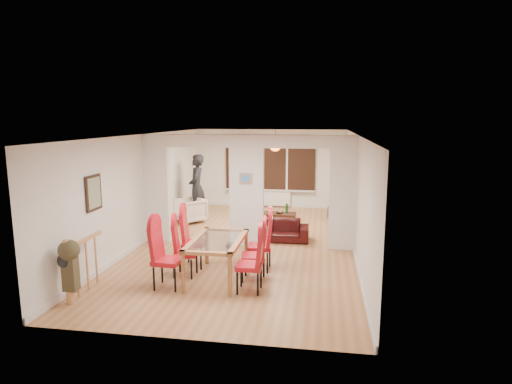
% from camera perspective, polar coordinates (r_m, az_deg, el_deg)
% --- Properties ---
extents(floor, '(5.00, 9.00, 0.01)m').
position_cam_1_polar(floor, '(10.28, -1.23, -6.99)').
color(floor, '#AB7345').
rests_on(floor, ground).
extents(room_walls, '(5.00, 9.00, 2.60)m').
position_cam_1_polar(room_walls, '(9.98, -1.26, 0.17)').
color(room_walls, silver).
rests_on(room_walls, floor).
extents(divider_wall, '(5.00, 0.18, 2.60)m').
position_cam_1_polar(divider_wall, '(9.98, -1.26, 0.17)').
color(divider_wall, white).
rests_on(divider_wall, floor).
extents(bay_window_blinds, '(3.00, 0.08, 1.80)m').
position_cam_1_polar(bay_window_blinds, '(14.30, 1.88, 3.93)').
color(bay_window_blinds, black).
rests_on(bay_window_blinds, room_walls).
extents(radiator, '(1.40, 0.08, 0.50)m').
position_cam_1_polar(radiator, '(14.44, 1.83, -0.83)').
color(radiator, white).
rests_on(radiator, floor).
extents(pendant_light, '(0.36, 0.36, 0.36)m').
position_cam_1_polar(pendant_light, '(13.08, 2.59, 6.23)').
color(pendant_light, orange).
rests_on(pendant_light, room_walls).
extents(stair_newel, '(0.40, 1.20, 1.10)m').
position_cam_1_polar(stair_newel, '(7.99, -21.83, -8.58)').
color(stair_newel, tan).
rests_on(stair_newel, floor).
extents(wall_poster, '(0.04, 0.52, 0.67)m').
position_cam_1_polar(wall_poster, '(8.52, -20.84, -0.10)').
color(wall_poster, gray).
rests_on(wall_poster, room_walls).
extents(pillar_photo, '(0.30, 0.03, 0.25)m').
position_cam_1_polar(pillar_photo, '(9.83, -1.37, 1.80)').
color(pillar_photo, '#4C8CD8').
rests_on(pillar_photo, divider_wall).
extents(dining_table, '(0.92, 1.63, 0.76)m').
position_cam_1_polar(dining_table, '(8.11, -5.18, -8.86)').
color(dining_table, '#A66C3D').
rests_on(dining_table, floor).
extents(dining_chair_la, '(0.49, 0.49, 1.16)m').
position_cam_1_polar(dining_chair_la, '(7.76, -11.70, -8.35)').
color(dining_chair_la, '#AF111D').
rests_on(dining_chair_la, floor).
extents(dining_chair_lb, '(0.51, 0.51, 1.05)m').
position_cam_1_polar(dining_chair_lb, '(8.27, -9.45, -7.51)').
color(dining_chair_lb, '#AF111D').
rests_on(dining_chair_lb, floor).
extents(dining_chair_lc, '(0.51, 0.51, 1.14)m').
position_cam_1_polar(dining_chair_lc, '(8.75, -8.25, -6.22)').
color(dining_chair_lc, '#AF111D').
rests_on(dining_chair_lc, floor).
extents(dining_chair_ra, '(0.45, 0.45, 1.09)m').
position_cam_1_polar(dining_chair_ra, '(7.45, -0.91, -9.20)').
color(dining_chair_ra, '#AF111D').
rests_on(dining_chair_ra, floor).
extents(dining_chair_rb, '(0.49, 0.49, 1.07)m').
position_cam_1_polar(dining_chair_rb, '(7.95, -0.37, -8.03)').
color(dining_chair_rb, '#AF111D').
rests_on(dining_chair_rb, floor).
extents(dining_chair_rc, '(0.50, 0.50, 1.12)m').
position_cam_1_polar(dining_chair_rc, '(8.47, 0.45, -6.72)').
color(dining_chair_rc, '#AF111D').
rests_on(dining_chair_rc, floor).
extents(sofa, '(1.77, 0.74, 0.51)m').
position_cam_1_polar(sofa, '(10.59, 2.27, -5.04)').
color(sofa, black).
rests_on(sofa, floor).
extents(armchair, '(1.06, 1.06, 0.69)m').
position_cam_1_polar(armchair, '(12.47, -8.76, -2.44)').
color(armchair, beige).
rests_on(armchair, floor).
extents(person, '(0.77, 0.58, 1.93)m').
position_cam_1_polar(person, '(12.74, -7.90, 0.67)').
color(person, black).
rests_on(person, floor).
extents(television, '(0.89, 0.25, 0.51)m').
position_cam_1_polar(television, '(12.96, 9.70, -2.41)').
color(television, black).
rests_on(television, floor).
extents(coffee_table, '(1.07, 0.73, 0.22)m').
position_cam_1_polar(coffee_table, '(12.58, 3.12, -3.32)').
color(coffee_table, black).
rests_on(coffee_table, floor).
extents(bottle, '(0.07, 0.07, 0.29)m').
position_cam_1_polar(bottle, '(12.53, 4.11, -2.17)').
color(bottle, '#143F19').
rests_on(bottle, coffee_table).
extents(bowl, '(0.22, 0.22, 0.05)m').
position_cam_1_polar(bowl, '(12.53, 3.13, -2.73)').
color(bowl, black).
rests_on(bowl, coffee_table).
extents(shoes, '(0.23, 0.25, 0.10)m').
position_cam_1_polar(shoes, '(10.01, -3.27, -7.18)').
color(shoes, black).
rests_on(shoes, floor).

